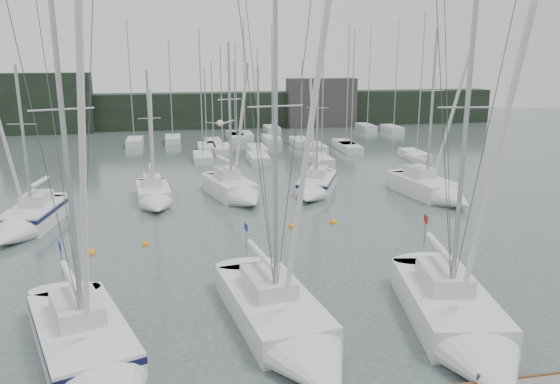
# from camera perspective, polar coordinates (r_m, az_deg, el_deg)

# --- Properties ---
(ground) EXTENTS (160.00, 160.00, 0.00)m
(ground) POSITION_cam_1_polar(r_m,az_deg,el_deg) (20.92, -1.11, -15.91)
(ground) COLOR #404E4C
(ground) RESTS_ON ground
(far_treeline) EXTENTS (90.00, 4.00, 5.00)m
(far_treeline) POSITION_cam_1_polar(r_m,az_deg,el_deg) (80.28, -8.72, 8.41)
(far_treeline) COLOR black
(far_treeline) RESTS_ON ground
(far_building_left) EXTENTS (12.00, 3.00, 8.00)m
(far_building_left) POSITION_cam_1_polar(r_m,az_deg,el_deg) (79.92, -23.33, 8.48)
(far_building_left) COLOR black
(far_building_left) RESTS_ON ground
(far_building_right) EXTENTS (10.00, 3.00, 7.00)m
(far_building_right) POSITION_cam_1_polar(r_m,az_deg,el_deg) (80.92, 4.32, 9.29)
(far_building_right) COLOR #3D3B38
(far_building_right) RESTS_ON ground
(mast_forest) EXTENTS (57.85, 27.31, 14.87)m
(mast_forest) POSITION_cam_1_polar(r_m,az_deg,el_deg) (63.51, -2.20, 5.21)
(mast_forest) COLOR silver
(mast_forest) RESTS_ON ground
(sailboat_near_left) EXTENTS (5.80, 9.81, 14.86)m
(sailboat_near_left) POSITION_cam_1_polar(r_m,az_deg,el_deg) (20.04, -19.00, -16.27)
(sailboat_near_left) COLOR silver
(sailboat_near_left) RESTS_ON ground
(sailboat_near_center) EXTENTS (4.45, 10.56, 14.78)m
(sailboat_near_center) POSITION_cam_1_polar(r_m,az_deg,el_deg) (20.76, 1.16, -14.51)
(sailboat_near_center) COLOR silver
(sailboat_near_center) RESTS_ON ground
(sailboat_near_right) EXTENTS (4.80, 10.60, 14.62)m
(sailboat_near_right) POSITION_cam_1_polar(r_m,az_deg,el_deg) (21.92, 18.67, -13.52)
(sailboat_near_right) COLOR silver
(sailboat_near_right) RESTS_ON ground
(sailboat_mid_a) EXTENTS (3.76, 8.29, 10.68)m
(sailboat_mid_a) POSITION_cam_1_polar(r_m,az_deg,el_deg) (36.52, -25.00, -2.85)
(sailboat_mid_a) COLOR silver
(sailboat_mid_a) RESTS_ON ground
(sailboat_mid_b) EXTENTS (2.96, 7.25, 10.11)m
(sailboat_mid_b) POSITION_cam_1_polar(r_m,az_deg,el_deg) (39.91, -12.97, -0.59)
(sailboat_mid_b) COLOR silver
(sailboat_mid_b) RESTS_ON ground
(sailboat_mid_c) EXTENTS (4.48, 7.96, 12.09)m
(sailboat_mid_c) POSITION_cam_1_polar(r_m,az_deg,el_deg) (40.30, -4.56, 0.02)
(sailboat_mid_c) COLOR silver
(sailboat_mid_c) RESTS_ON ground
(sailboat_mid_d) EXTENTS (5.26, 7.91, 10.93)m
(sailboat_mid_d) POSITION_cam_1_polar(r_m,az_deg,el_deg) (41.76, 3.60, 0.46)
(sailboat_mid_d) COLOR silver
(sailboat_mid_d) RESTS_ON ground
(sailboat_mid_e) EXTENTS (4.03, 8.57, 13.15)m
(sailboat_mid_e) POSITION_cam_1_polar(r_m,az_deg,el_deg) (41.85, 15.94, 0.07)
(sailboat_mid_e) COLOR silver
(sailboat_mid_e) RESTS_ON ground
(buoy_a) EXTENTS (0.44, 0.44, 0.44)m
(buoy_a) POSITION_cam_1_polar(r_m,az_deg,el_deg) (31.89, -13.83, -5.40)
(buoy_a) COLOR orange
(buoy_a) RESTS_ON ground
(buoy_b) EXTENTS (0.49, 0.49, 0.49)m
(buoy_b) POSITION_cam_1_polar(r_m,az_deg,el_deg) (34.09, 1.27, -3.68)
(buoy_b) COLOR orange
(buoy_b) RESTS_ON ground
(buoy_c) EXTENTS (0.54, 0.54, 0.54)m
(buoy_c) POSITION_cam_1_polar(r_m,az_deg,el_deg) (31.38, -19.13, -6.12)
(buoy_c) COLOR orange
(buoy_c) RESTS_ON ground
(seagull) EXTENTS (1.04, 0.52, 0.21)m
(seagull) POSITION_cam_1_polar(r_m,az_deg,el_deg) (19.15, -6.27, 7.17)
(seagull) COLOR silver
(seagull) RESTS_ON ground
(buoy_d) EXTENTS (0.49, 0.49, 0.49)m
(buoy_d) POSITION_cam_1_polar(r_m,az_deg,el_deg) (35.07, 5.59, -3.23)
(buoy_d) COLOR orange
(buoy_d) RESTS_ON ground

